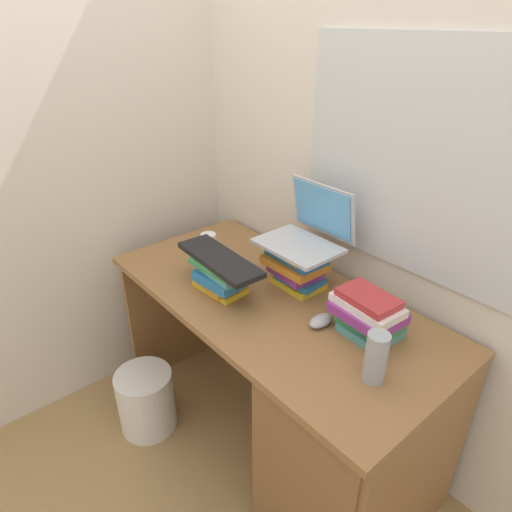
% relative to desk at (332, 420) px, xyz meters
% --- Properties ---
extents(ground_plane, '(6.00, 6.00, 0.00)m').
position_rel_desk_xyz_m(ground_plane, '(-0.37, 0.03, -0.42)').
color(ground_plane, '#9E7A4C').
extents(wall_back, '(6.00, 0.06, 2.60)m').
position_rel_desk_xyz_m(wall_back, '(-0.37, 0.42, 0.88)').
color(wall_back, silver).
rests_on(wall_back, ground).
extents(wall_left, '(0.05, 6.00, 2.60)m').
position_rel_desk_xyz_m(wall_left, '(-1.26, 0.03, 0.88)').
color(wall_left, beige).
rests_on(wall_left, ground).
extents(desk, '(1.46, 0.69, 0.77)m').
position_rel_desk_xyz_m(desk, '(0.00, 0.00, 0.00)').
color(desk, olive).
rests_on(desk, ground).
extents(book_stack_tall, '(0.24, 0.18, 0.18)m').
position_rel_desk_xyz_m(book_stack_tall, '(-0.38, 0.16, 0.44)').
color(book_stack_tall, yellow).
rests_on(book_stack_tall, desk).
extents(book_stack_keyboard_riser, '(0.24, 0.18, 0.13)m').
position_rel_desk_xyz_m(book_stack_keyboard_riser, '(-0.54, -0.10, 0.42)').
color(book_stack_keyboard_riser, yellow).
rests_on(book_stack_keyboard_riser, desk).
extents(book_stack_side, '(0.25, 0.19, 0.16)m').
position_rel_desk_xyz_m(book_stack_side, '(0.01, 0.13, 0.43)').
color(book_stack_side, teal).
rests_on(book_stack_side, desk).
extents(laptop, '(0.32, 0.27, 0.24)m').
position_rel_desk_xyz_m(laptop, '(-0.37, 0.21, 0.59)').
color(laptop, '#B7BABF').
rests_on(laptop, book_stack_tall).
extents(keyboard, '(0.43, 0.16, 0.02)m').
position_rel_desk_xyz_m(keyboard, '(-0.55, -0.10, 0.50)').
color(keyboard, black).
rests_on(keyboard, book_stack_keyboard_riser).
extents(computer_mouse, '(0.06, 0.10, 0.04)m').
position_rel_desk_xyz_m(computer_mouse, '(-0.13, 0.04, 0.37)').
color(computer_mouse, '#A5A8AD').
rests_on(computer_mouse, desk).
extents(mug, '(0.11, 0.07, 0.09)m').
position_rel_desk_xyz_m(mug, '(-0.86, 0.06, 0.40)').
color(mug, white).
rests_on(mug, desk).
extents(water_bottle, '(0.07, 0.07, 0.17)m').
position_rel_desk_xyz_m(water_bottle, '(0.16, -0.04, 0.44)').
color(water_bottle, '#999EA5').
rests_on(water_bottle, desk).
extents(wastebasket, '(0.26, 0.26, 0.31)m').
position_rel_desk_xyz_m(wastebasket, '(-0.79, -0.39, -0.26)').
color(wastebasket, silver).
rests_on(wastebasket, ground).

